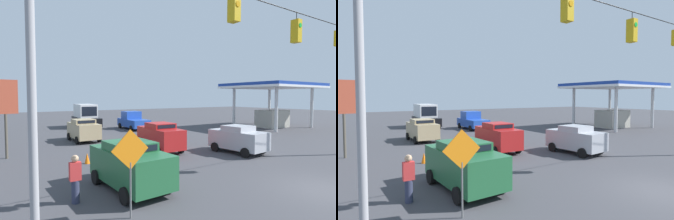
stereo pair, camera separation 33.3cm
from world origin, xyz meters
TOP-DOWN VIEW (x-y plane):
  - ground_plane at (0.00, 0.00)m, footprint 140.00×140.00m
  - overhead_signal_span at (0.00, -1.53)m, footprint 21.38×0.38m
  - pickup_truck_blue_oncoming_deep at (-2.57, -23.49)m, footprint 2.41×5.21m
  - sedan_red_withflow_mid at (1.54, -10.57)m, footprint 2.11×4.16m
  - box_truck_black_withflow_deep at (1.73, -28.26)m, footprint 2.68×6.56m
  - sedan_green_parked_shoulder at (6.64, -4.77)m, footprint 2.28×4.36m
  - sedan_tan_withflow_far at (4.88, -17.96)m, footprint 2.10×4.13m
  - sedan_silver_crossing_near at (-2.69, -7.17)m, footprint 2.35×4.01m
  - traffic_cone_nearest at (7.08, -4.25)m, footprint 0.31×0.31m
  - traffic_cone_second at (6.97, -7.06)m, footprint 0.31×0.31m
  - traffic_cone_third at (6.93, -9.92)m, footprint 0.31×0.31m
  - gas_station at (-18.31, -15.36)m, footprint 10.66×8.85m
  - work_zone_sign at (7.79, -2.27)m, footprint 1.27×0.06m
  - pedestrian at (8.95, -4.47)m, footprint 0.40×0.28m

SIDE VIEW (x-z plane):
  - ground_plane at x=0.00m, z-range 0.00..0.00m
  - traffic_cone_nearest at x=7.08m, z-range 0.00..0.63m
  - traffic_cone_second at x=6.97m, z-range 0.00..0.63m
  - traffic_cone_third at x=6.93m, z-range 0.00..0.63m
  - pedestrian at x=8.95m, z-range 0.01..1.78m
  - pickup_truck_blue_oncoming_deep at x=-2.57m, z-range -0.08..2.04m
  - sedan_silver_crossing_near at x=-2.69m, z-range 0.04..1.93m
  - sedan_tan_withflow_far at x=4.88m, z-range 0.04..1.97m
  - sedan_green_parked_shoulder at x=6.64m, z-range 0.04..2.04m
  - sedan_red_withflow_mid at x=1.54m, z-range 0.04..2.06m
  - box_truck_black_withflow_deep at x=1.73m, z-range -0.02..2.93m
  - work_zone_sign at x=7.79m, z-range 0.57..3.41m
  - gas_station at x=-18.31m, z-range 1.27..6.85m
  - overhead_signal_span at x=0.00m, z-range 0.93..9.35m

